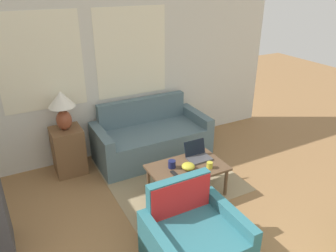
% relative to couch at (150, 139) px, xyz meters
% --- Properties ---
extents(wall_back, '(6.13, 0.06, 2.60)m').
position_rel_couch_xyz_m(wall_back, '(-0.65, 0.43, 1.03)').
color(wall_back, silver).
rests_on(wall_back, ground_plane).
extents(rug, '(1.72, 1.81, 0.01)m').
position_rel_couch_xyz_m(rug, '(-0.02, -0.60, -0.27)').
color(rug, '#9E8966').
rests_on(rug, ground_plane).
extents(couch, '(1.72, 0.82, 0.86)m').
position_rel_couch_xyz_m(couch, '(0.00, 0.00, 0.00)').
color(couch, slate).
rests_on(couch, ground_plane).
extents(armchair, '(0.88, 0.79, 0.80)m').
position_rel_couch_xyz_m(armchair, '(-0.53, -2.10, -0.03)').
color(armchair, '#2D6B75').
rests_on(armchair, ground_plane).
extents(side_table, '(0.42, 0.42, 0.67)m').
position_rel_couch_xyz_m(side_table, '(-1.22, 0.12, 0.06)').
color(side_table, brown).
rests_on(side_table, ground_plane).
extents(table_lamp, '(0.36, 0.36, 0.55)m').
position_rel_couch_xyz_m(table_lamp, '(-1.22, 0.12, 0.74)').
color(table_lamp, brown).
rests_on(table_lamp, side_table).
extents(coffee_table, '(0.95, 0.60, 0.41)m').
position_rel_couch_xyz_m(coffee_table, '(-0.02, -1.14, 0.09)').
color(coffee_table, brown).
rests_on(coffee_table, ground_plane).
extents(laptop, '(0.30, 0.26, 0.22)m').
position_rel_couch_xyz_m(laptop, '(0.21, -1.02, 0.18)').
color(laptop, '#47474C').
rests_on(laptop, coffee_table).
extents(cup_navy, '(0.09, 0.09, 0.10)m').
position_rel_couch_xyz_m(cup_navy, '(-0.20, -1.07, 0.18)').
color(cup_navy, '#191E4C').
rests_on(cup_navy, coffee_table).
extents(cup_yellow, '(0.08, 0.08, 0.08)m').
position_rel_couch_xyz_m(cup_yellow, '(0.21, -1.29, 0.17)').
color(cup_yellow, gold).
rests_on(cup_yellow, coffee_table).
extents(snack_bowl, '(0.16, 0.16, 0.08)m').
position_rel_couch_xyz_m(snack_bowl, '(-0.04, -1.19, 0.17)').
color(snack_bowl, gold).
rests_on(snack_bowl, coffee_table).
extents(tv_remote, '(0.05, 0.15, 0.02)m').
position_rel_couch_xyz_m(tv_remote, '(-0.25, -1.23, 0.14)').
color(tv_remote, black).
rests_on(tv_remote, coffee_table).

